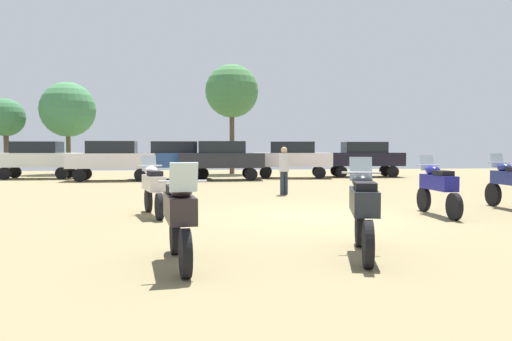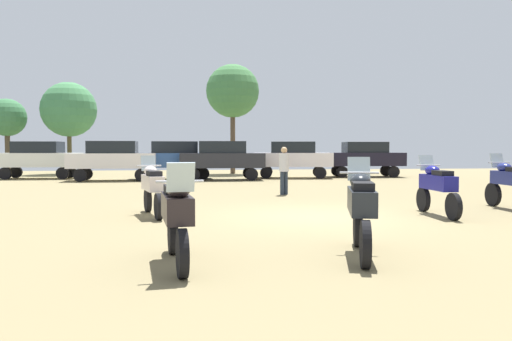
{
  "view_description": "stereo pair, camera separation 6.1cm",
  "coord_description": "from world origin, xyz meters",
  "px_view_note": "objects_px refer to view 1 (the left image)",
  "views": [
    {
      "loc": [
        -2.92,
        -11.73,
        1.66
      ],
      "look_at": [
        -0.7,
        5.61,
        0.88
      ],
      "focal_mm": 34.97,
      "sensor_mm": 36.0,
      "label": 1
    },
    {
      "loc": [
        -2.86,
        -11.74,
        1.66
      ],
      "look_at": [
        -0.7,
        5.61,
        0.88
      ],
      "focal_mm": 34.97,
      "sensor_mm": 36.0,
      "label": 2
    }
  ],
  "objects_px": {
    "car_2": "(292,157)",
    "motorcycle_8": "(510,182)",
    "car_3": "(222,157)",
    "car_5": "(38,157)",
    "motorcycle_10": "(363,208)",
    "person_1": "(284,167)",
    "motorcycle_1": "(180,214)",
    "tree_2": "(6,118)",
    "car_1": "(173,157)",
    "car_6": "(364,156)",
    "tree_1": "(232,92)",
    "car_4": "(112,158)",
    "motorcycle_6": "(438,186)",
    "tree_3": "(68,110)",
    "motorcycle_4": "(153,186)"
  },
  "relations": [
    {
      "from": "motorcycle_6",
      "to": "tree_1",
      "type": "height_order",
      "value": "tree_1"
    },
    {
      "from": "motorcycle_1",
      "to": "car_4",
      "type": "xyz_separation_m",
      "value": [
        -3.84,
        18.88,
        0.45
      ]
    },
    {
      "from": "motorcycle_1",
      "to": "motorcycle_8",
      "type": "bearing_deg",
      "value": -155.34
    },
    {
      "from": "motorcycle_10",
      "to": "car_4",
      "type": "relative_size",
      "value": 0.5
    },
    {
      "from": "car_5",
      "to": "car_3",
      "type": "bearing_deg",
      "value": -101.23
    },
    {
      "from": "car_1",
      "to": "tree_2",
      "type": "height_order",
      "value": "tree_2"
    },
    {
      "from": "car_4",
      "to": "tree_2",
      "type": "height_order",
      "value": "tree_2"
    },
    {
      "from": "car_5",
      "to": "motorcycle_4",
      "type": "bearing_deg",
      "value": -152.83
    },
    {
      "from": "motorcycle_6",
      "to": "person_1",
      "type": "bearing_deg",
      "value": 117.2
    },
    {
      "from": "motorcycle_8",
      "to": "tree_1",
      "type": "distance_m",
      "value": 21.16
    },
    {
      "from": "car_2",
      "to": "tree_2",
      "type": "xyz_separation_m",
      "value": [
        -17.09,
        6.02,
        2.36
      ]
    },
    {
      "from": "person_1",
      "to": "motorcycle_8",
      "type": "bearing_deg",
      "value": 108.87
    },
    {
      "from": "motorcycle_10",
      "to": "car_2",
      "type": "relative_size",
      "value": 0.47
    },
    {
      "from": "motorcycle_8",
      "to": "car_5",
      "type": "bearing_deg",
      "value": 138.23
    },
    {
      "from": "motorcycle_4",
      "to": "person_1",
      "type": "bearing_deg",
      "value": 36.33
    },
    {
      "from": "car_1",
      "to": "motorcycle_8",
      "type": "bearing_deg",
      "value": -152.07
    },
    {
      "from": "tree_2",
      "to": "motorcycle_10",
      "type": "bearing_deg",
      "value": -61.2
    },
    {
      "from": "car_3",
      "to": "car_5",
      "type": "bearing_deg",
      "value": 77.03
    },
    {
      "from": "motorcycle_10",
      "to": "car_1",
      "type": "bearing_deg",
      "value": 115.14
    },
    {
      "from": "motorcycle_4",
      "to": "motorcycle_8",
      "type": "xyz_separation_m",
      "value": [
        9.41,
        0.06,
        0.02
      ]
    },
    {
      "from": "motorcycle_4",
      "to": "motorcycle_10",
      "type": "bearing_deg",
      "value": -68.91
    },
    {
      "from": "motorcycle_1",
      "to": "car_2",
      "type": "xyz_separation_m",
      "value": [
        5.67,
        20.04,
        0.45
      ]
    },
    {
      "from": "motorcycle_6",
      "to": "car_5",
      "type": "relative_size",
      "value": 0.52
    },
    {
      "from": "motorcycle_8",
      "to": "car_6",
      "type": "xyz_separation_m",
      "value": [
        1.34,
        15.27,
        0.43
      ]
    },
    {
      "from": "car_1",
      "to": "car_6",
      "type": "bearing_deg",
      "value": -90.95
    },
    {
      "from": "car_3",
      "to": "motorcycle_4",
      "type": "bearing_deg",
      "value": 170.25
    },
    {
      "from": "car_6",
      "to": "tree_2",
      "type": "height_order",
      "value": "tree_2"
    },
    {
      "from": "car_3",
      "to": "car_5",
      "type": "relative_size",
      "value": 0.99
    },
    {
      "from": "motorcycle_1",
      "to": "tree_2",
      "type": "height_order",
      "value": "tree_2"
    },
    {
      "from": "car_5",
      "to": "car_1",
      "type": "bearing_deg",
      "value": -97.91
    },
    {
      "from": "motorcycle_6",
      "to": "tree_3",
      "type": "relative_size",
      "value": 0.39
    },
    {
      "from": "motorcycle_4",
      "to": "car_3",
      "type": "distance_m",
      "value": 13.69
    },
    {
      "from": "motorcycle_10",
      "to": "car_1",
      "type": "relative_size",
      "value": 0.48
    },
    {
      "from": "car_4",
      "to": "motorcycle_10",
      "type": "bearing_deg",
      "value": -161.2
    },
    {
      "from": "motorcycle_4",
      "to": "car_3",
      "type": "xyz_separation_m",
      "value": [
        2.45,
        13.47,
        0.45
      ]
    },
    {
      "from": "car_3",
      "to": "person_1",
      "type": "relative_size",
      "value": 2.56
    },
    {
      "from": "motorcycle_8",
      "to": "car_4",
      "type": "distance_m",
      "value": 18.42
    },
    {
      "from": "car_6",
      "to": "tree_2",
      "type": "distance_m",
      "value": 22.21
    },
    {
      "from": "car_3",
      "to": "car_4",
      "type": "distance_m",
      "value": 5.52
    },
    {
      "from": "motorcycle_8",
      "to": "car_3",
      "type": "height_order",
      "value": "car_3"
    },
    {
      "from": "car_2",
      "to": "car_6",
      "type": "height_order",
      "value": "same"
    },
    {
      "from": "car_1",
      "to": "car_4",
      "type": "bearing_deg",
      "value": 101.53
    },
    {
      "from": "car_3",
      "to": "car_5",
      "type": "xyz_separation_m",
      "value": [
        -9.78,
        2.35,
        0.0
      ]
    },
    {
      "from": "tree_3",
      "to": "car_2",
      "type": "bearing_deg",
      "value": -24.52
    },
    {
      "from": "motorcycle_10",
      "to": "car_1",
      "type": "height_order",
      "value": "car_1"
    },
    {
      "from": "car_2",
      "to": "motorcycle_8",
      "type": "bearing_deg",
      "value": -158.42
    },
    {
      "from": "tree_2",
      "to": "tree_1",
      "type": "bearing_deg",
      "value": -3.69
    },
    {
      "from": "motorcycle_10",
      "to": "person_1",
      "type": "xyz_separation_m",
      "value": [
        0.64,
        10.04,
        0.25
      ]
    },
    {
      "from": "motorcycle_8",
      "to": "car_4",
      "type": "bearing_deg",
      "value": 134.17
    },
    {
      "from": "motorcycle_10",
      "to": "tree_3",
      "type": "xyz_separation_m",
      "value": [
        -10.44,
        25.87,
        3.36
      ]
    }
  ]
}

